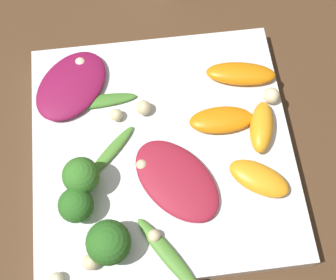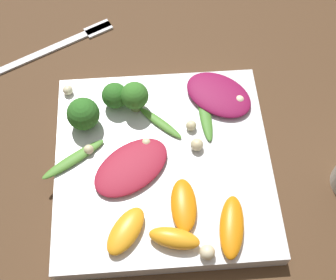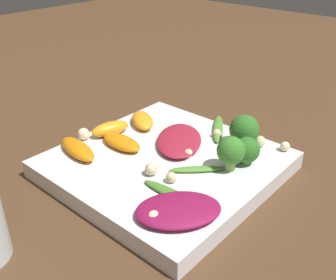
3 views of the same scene
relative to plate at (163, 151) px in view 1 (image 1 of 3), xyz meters
The scene contains 22 objects.
ground_plane 0.01m from the plate, ahead, with size 2.40×2.40×0.00m, color #4C331E.
plate is the anchor object (origin of this frame).
radicchio_leaf_0 0.04m from the plate, 166.16° to the right, with size 0.12×0.11×0.01m.
radicchio_leaf_1 0.12m from the plate, 48.12° to the left, with size 0.11×0.11×0.01m.
orange_segment_0 0.12m from the plate, 52.64° to the right, with size 0.04×0.08×0.02m.
orange_segment_1 0.07m from the plate, 72.68° to the right, with size 0.03×0.07×0.01m.
orange_segment_2 0.11m from the plate, 86.70° to the right, with size 0.06×0.04×0.02m.
orange_segment_3 0.11m from the plate, 117.84° to the right, with size 0.06×0.07×0.02m.
broccoli_floret_0 0.11m from the plate, 122.67° to the left, with size 0.03×0.03×0.04m.
broccoli_floret_1 0.12m from the plate, 148.07° to the left, with size 0.04×0.04×0.05m.
broccoli_floret_2 0.10m from the plate, 110.73° to the left, with size 0.04×0.04×0.05m.
arugula_sprig_0 0.06m from the plate, 93.28° to the left, with size 0.06×0.06×0.01m.
arugula_sprig_1 0.11m from the plate, behind, with size 0.08×0.06×0.01m.
arugula_sprig_2 0.09m from the plate, 47.01° to the left, with size 0.02×0.09×0.01m.
macadamia_nut_0 0.13m from the plate, 36.36° to the left, with size 0.01×0.01×0.01m.
macadamia_nut_1 0.04m from the plate, 130.27° to the left, with size 0.01×0.01×0.01m.
macadamia_nut_2 0.17m from the plate, 137.26° to the left, with size 0.01×0.01×0.01m.
macadamia_nut_3 0.05m from the plate, 18.79° to the left, with size 0.02×0.02×0.02m.
macadamia_nut_4 0.14m from the plate, 143.95° to the left, with size 0.02×0.02×0.02m.
macadamia_nut_5 0.10m from the plate, 168.60° to the left, with size 0.01×0.01×0.01m.
macadamia_nut_6 0.06m from the plate, 48.33° to the left, with size 0.01×0.01×0.01m.
macadamia_nut_7 0.13m from the plate, 71.38° to the right, with size 0.02×0.02×0.02m.
Camera 1 is at (-0.18, 0.02, 0.48)m, focal length 50.00 mm.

